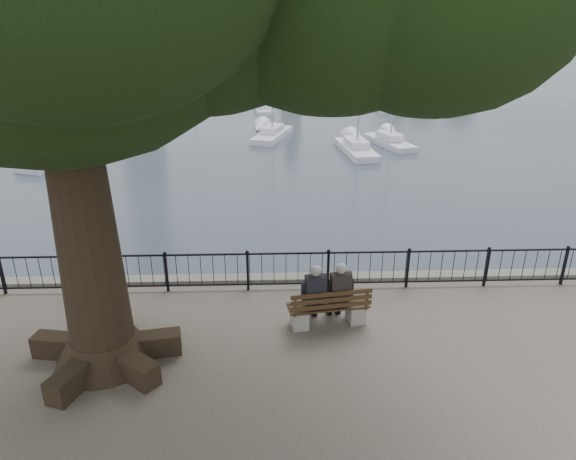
{
  "coord_description": "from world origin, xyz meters",
  "views": [
    {
      "loc": [
        -0.4,
        -8.91,
        6.25
      ],
      "look_at": [
        0.0,
        2.5,
        1.6
      ],
      "focal_mm": 32.0,
      "sensor_mm": 36.0,
      "label": 1
    }
  ],
  "objects_px": {
    "person_right": "(338,294)",
    "bench": "(328,311)",
    "person_left": "(314,296)",
    "lion_monument": "(291,71)"
  },
  "relations": [
    {
      "from": "person_left",
      "to": "person_right",
      "type": "height_order",
      "value": "same"
    },
    {
      "from": "person_right",
      "to": "lion_monument",
      "type": "relative_size",
      "value": 0.17
    },
    {
      "from": "bench",
      "to": "lion_monument",
      "type": "xyz_separation_m",
      "value": [
        1.17,
        49.1,
        0.88
      ]
    },
    {
      "from": "person_right",
      "to": "bench",
      "type": "bearing_deg",
      "value": -147.81
    },
    {
      "from": "bench",
      "to": "lion_monument",
      "type": "relative_size",
      "value": 0.21
    },
    {
      "from": "bench",
      "to": "person_right",
      "type": "relative_size",
      "value": 1.24
    },
    {
      "from": "person_left",
      "to": "lion_monument",
      "type": "bearing_deg",
      "value": 88.26
    },
    {
      "from": "person_left",
      "to": "person_right",
      "type": "bearing_deg",
      "value": 8.81
    },
    {
      "from": "person_left",
      "to": "lion_monument",
      "type": "relative_size",
      "value": 0.17
    },
    {
      "from": "person_right",
      "to": "lion_monument",
      "type": "bearing_deg",
      "value": 88.89
    }
  ]
}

